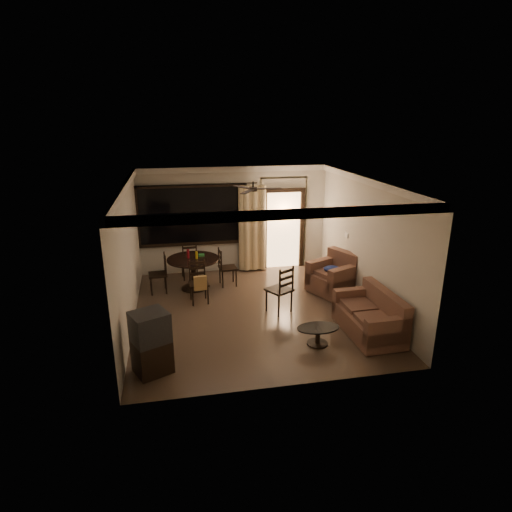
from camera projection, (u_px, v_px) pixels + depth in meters
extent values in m
plane|color=#7F6651|center=(253.00, 311.00, 9.25)|extent=(5.50, 5.50, 0.00)
plane|color=beige|center=(234.00, 220.00, 11.38)|extent=(5.00, 0.00, 5.00)
plane|color=beige|center=(288.00, 304.00, 6.25)|extent=(5.00, 0.00, 5.00)
plane|color=beige|center=(128.00, 257.00, 8.36)|extent=(0.00, 5.50, 5.50)
plane|color=beige|center=(366.00, 243.00, 9.27)|extent=(0.00, 5.50, 5.50)
plane|color=white|center=(253.00, 181.00, 8.38)|extent=(5.50, 5.50, 0.00)
cube|color=black|center=(192.00, 215.00, 11.10)|extent=(2.70, 0.04, 1.45)
cylinder|color=black|center=(195.00, 185.00, 10.79)|extent=(3.20, 0.03, 0.03)
cube|color=#FFC684|center=(283.00, 230.00, 11.70)|extent=(0.91, 0.03, 2.08)
cube|color=white|center=(347.00, 235.00, 10.28)|extent=(0.02, 0.18, 0.12)
cylinder|color=black|center=(253.00, 185.00, 8.40)|extent=(0.03, 0.03, 0.12)
cylinder|color=black|center=(253.00, 189.00, 8.43)|extent=(0.16, 0.16, 0.08)
cylinder|color=black|center=(193.00, 259.00, 10.26)|extent=(1.24, 1.24, 0.04)
cylinder|color=black|center=(194.00, 274.00, 10.37)|extent=(0.12, 0.12, 0.73)
cylinder|color=black|center=(194.00, 288.00, 10.49)|extent=(0.62, 0.62, 0.03)
cylinder|color=maroon|center=(188.00, 254.00, 10.24)|extent=(0.06, 0.06, 0.22)
cylinder|color=#BD9D14|center=(197.00, 255.00, 10.20)|extent=(0.06, 0.06, 0.18)
cube|color=#268039|center=(202.00, 255.00, 10.42)|extent=(0.14, 0.10, 0.05)
cube|color=black|center=(158.00, 274.00, 10.13)|extent=(0.45, 0.45, 0.04)
cube|color=black|center=(228.00, 268.00, 10.57)|extent=(0.45, 0.45, 0.04)
cube|color=black|center=(199.00, 284.00, 9.57)|extent=(0.45, 0.45, 0.04)
cube|color=tan|center=(200.00, 283.00, 9.33)|extent=(0.29, 0.10, 0.32)
cube|color=black|center=(189.00, 262.00, 11.03)|extent=(0.45, 0.45, 0.04)
cube|color=black|center=(152.00, 356.00, 6.98)|extent=(0.71, 0.69, 0.56)
cube|color=black|center=(150.00, 327.00, 6.82)|extent=(0.71, 0.69, 0.50)
cube|color=black|center=(166.00, 322.00, 6.97)|extent=(0.19, 0.37, 0.34)
cube|color=#42261E|center=(368.00, 324.00, 8.23)|extent=(0.89, 1.61, 0.40)
cube|color=#42261E|center=(385.00, 307.00, 8.19)|extent=(0.24, 1.59, 0.64)
cube|color=#42261E|center=(387.00, 331.00, 7.51)|extent=(0.85, 0.20, 0.50)
cube|color=#42261E|center=(353.00, 300.00, 8.82)|extent=(0.85, 0.20, 0.50)
cube|color=#42261E|center=(367.00, 313.00, 8.15)|extent=(0.63, 1.40, 0.12)
cube|color=#42261E|center=(332.00, 283.00, 10.18)|extent=(1.25, 1.25, 0.44)
cube|color=#42261E|center=(344.00, 265.00, 10.27)|extent=(0.59, 0.95, 0.72)
cube|color=#42261E|center=(345.00, 279.00, 9.83)|extent=(0.94, 0.57, 0.55)
cube|color=#42261E|center=(322.00, 270.00, 10.40)|extent=(0.94, 0.57, 0.55)
cube|color=#42261E|center=(331.00, 273.00, 10.07)|extent=(0.90, 0.93, 0.13)
ellipsoid|color=#131654|center=(332.00, 269.00, 10.04)|extent=(0.40, 0.33, 0.12)
ellipsoid|color=black|center=(318.00, 328.00, 7.82)|extent=(0.79, 0.48, 0.03)
cylinder|color=black|center=(318.00, 336.00, 7.87)|extent=(0.09, 0.09, 0.32)
cylinder|color=black|center=(317.00, 343.00, 7.92)|extent=(0.39, 0.39, 0.03)
cube|color=black|center=(279.00, 290.00, 9.10)|extent=(0.64, 0.64, 0.04)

